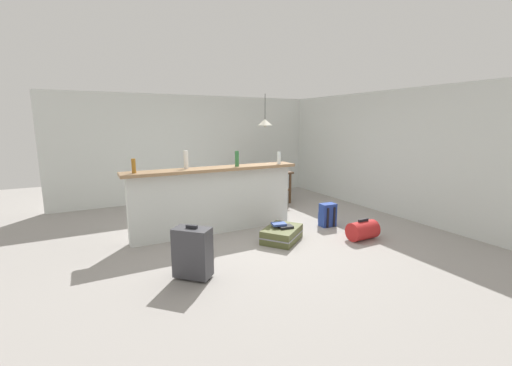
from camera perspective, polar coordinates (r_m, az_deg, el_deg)
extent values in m
cube|color=gray|center=(5.72, -0.40, -8.79)|extent=(13.00, 13.00, 0.05)
cube|color=silver|center=(8.26, -10.21, 6.06)|extent=(6.60, 0.10, 2.50)
cube|color=silver|center=(7.54, 19.63, 5.21)|extent=(0.10, 6.00, 2.50)
cube|color=silver|center=(5.61, -7.12, -3.26)|extent=(2.80, 0.20, 1.07)
cube|color=#93704C|center=(5.51, -7.25, 2.43)|extent=(2.96, 0.40, 0.05)
cylinder|color=#9E661E|center=(5.17, -20.46, 2.81)|extent=(0.06, 0.06, 0.22)
cylinder|color=silver|center=(5.44, -12.06, 4.00)|extent=(0.07, 0.07, 0.29)
cylinder|color=#2D6B38|center=(5.60, -3.33, 4.24)|extent=(0.07, 0.07, 0.26)
cylinder|color=silver|center=(5.96, 4.01, 4.38)|extent=(0.06, 0.06, 0.21)
cube|color=#4C331E|center=(7.64, 1.50, 1.87)|extent=(1.10, 0.80, 0.04)
cylinder|color=#4C331E|center=(7.19, -0.61, -1.67)|extent=(0.06, 0.06, 0.70)
cylinder|color=#4C331E|center=(7.67, 5.93, -0.95)|extent=(0.06, 0.06, 0.70)
cylinder|color=#4C331E|center=(7.79, -2.88, -0.74)|extent=(0.06, 0.06, 0.70)
cylinder|color=#4C331E|center=(8.24, 3.32, -0.12)|extent=(0.06, 0.06, 0.70)
cube|color=#4C331E|center=(7.21, 3.69, -1.01)|extent=(0.45, 0.45, 0.04)
cube|color=#4C331E|center=(7.33, 3.16, 1.25)|extent=(0.40, 0.09, 0.48)
cylinder|color=#4C331E|center=(7.05, 2.98, -3.13)|extent=(0.04, 0.04, 0.41)
cylinder|color=#4C331E|center=(7.18, 5.35, -2.92)|extent=(0.04, 0.04, 0.41)
cylinder|color=#4C331E|center=(7.34, 2.03, -2.58)|extent=(0.04, 0.04, 0.41)
cylinder|color=#4C331E|center=(7.46, 4.32, -2.39)|extent=(0.04, 0.04, 0.41)
cylinder|color=black|center=(7.66, 1.58, 13.06)|extent=(0.01, 0.01, 0.58)
cone|color=white|center=(7.66, 1.57, 10.50)|extent=(0.34, 0.34, 0.14)
sphere|color=white|center=(7.66, 1.57, 9.90)|extent=(0.07, 0.07, 0.07)
cube|color=#51562D|center=(5.31, 4.50, -8.82)|extent=(0.83, 0.79, 0.22)
cube|color=gray|center=(5.31, 4.50, -8.82)|extent=(0.85, 0.81, 0.02)
cube|color=#2D2D33|center=(5.68, 6.01, -7.57)|extent=(0.22, 0.23, 0.02)
cylinder|color=red|center=(5.61, 18.02, -7.83)|extent=(0.48, 0.31, 0.30)
cube|color=black|center=(5.56, 18.12, -6.16)|extent=(0.20, 0.03, 0.04)
cube|color=#38383D|center=(4.09, -10.94, -11.72)|extent=(0.48, 0.48, 0.60)
cylinder|color=black|center=(4.30, -13.12, -15.05)|extent=(0.06, 0.06, 0.06)
cylinder|color=black|center=(4.14, -8.37, -15.94)|extent=(0.06, 0.06, 0.06)
cube|color=#232328|center=(3.99, -11.10, -7.45)|extent=(0.13, 0.13, 0.04)
cube|color=#233D93|center=(6.13, 12.33, -5.42)|extent=(0.29, 0.20, 0.42)
cube|color=navy|center=(6.23, 11.71, -5.83)|extent=(0.22, 0.07, 0.19)
cube|color=black|center=(6.10, 13.41, -5.75)|extent=(0.04, 0.03, 0.36)
cube|color=black|center=(6.02, 12.35, -5.93)|extent=(0.04, 0.03, 0.36)
cube|color=black|center=(5.26, 5.15, -7.57)|extent=(0.24, 0.18, 0.04)
cube|color=#334C99|center=(5.27, 3.99, -7.12)|extent=(0.25, 0.21, 0.03)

